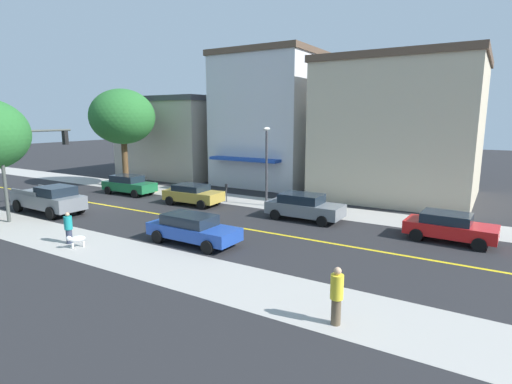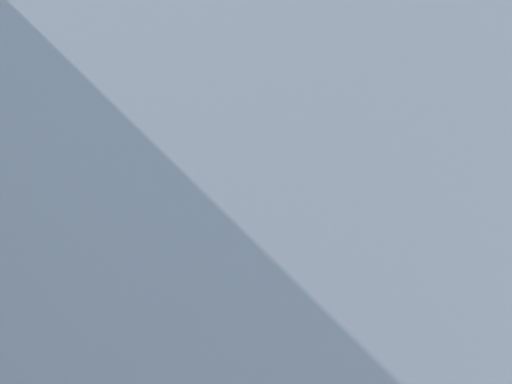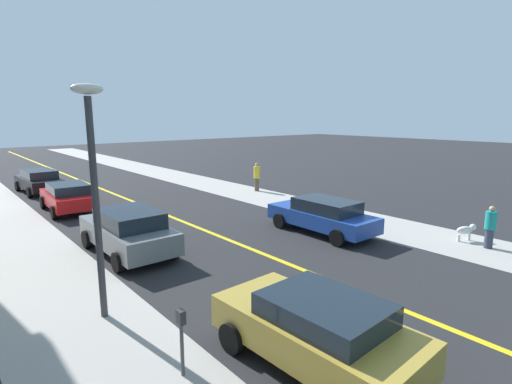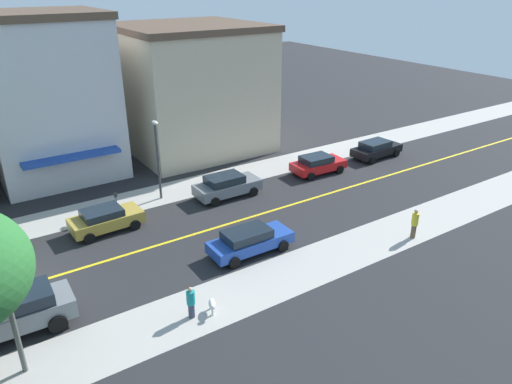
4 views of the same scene
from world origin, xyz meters
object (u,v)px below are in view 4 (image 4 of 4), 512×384
street_lamp (157,150)px  blue_sedan_right_curb (250,240)px  red_sedan_left_curb (318,164)px  grey_sedan_left_curb (227,185)px  pedestrian_yellow_shirt (415,223)px  small_dog (212,305)px  grey_pickup_truck (7,315)px  black_sedan_left_curb (376,149)px  pedestrian_teal_shirt (191,302)px  parking_meter (116,199)px  gold_sedan_left_curb (105,219)px

street_lamp → blue_sedan_right_curb: (9.31, 1.18, -2.69)m
red_sedan_left_curb → grey_sedan_left_curb: bearing=-178.6°
grey_sedan_left_curb → pedestrian_yellow_shirt: (10.94, 6.06, 0.13)m
grey_sedan_left_curb → pedestrian_yellow_shirt: size_ratio=2.54×
small_dog → grey_pickup_truck: bearing=-90.8°
black_sedan_left_curb → grey_pickup_truck: grey_pickup_truck is taller
street_lamp → grey_sedan_left_curb: (2.24, 3.90, -2.62)m
grey_pickup_truck → small_dog: bearing=-22.9°
red_sedan_left_curb → pedestrian_yellow_shirt: size_ratio=2.37×
grey_sedan_left_curb → blue_sedan_right_curb: 7.57m
pedestrian_teal_shirt → parking_meter: bearing=32.8°
parking_meter → pedestrian_teal_shirt: pedestrian_teal_shirt is taller
gold_sedan_left_curb → blue_sedan_right_curb: same height
black_sedan_left_curb → grey_sedan_left_curb: bearing=176.9°
black_sedan_left_curb → blue_sedan_right_curb: bearing=-160.4°
black_sedan_left_curb → pedestrian_teal_shirt: (10.08, -22.18, 0.05)m
grey_pickup_truck → parking_meter: bearing=50.7°
grey_sedan_left_curb → black_sedan_left_curb: size_ratio=1.00×
parking_meter → pedestrian_yellow_shirt: size_ratio=0.72×
street_lamp → grey_sedan_left_curb: bearing=60.1°
grey_pickup_truck → pedestrian_yellow_shirt: 21.20m
grey_pickup_truck → pedestrian_teal_shirt: 7.64m
pedestrian_teal_shirt → blue_sedan_right_curb: bearing=-21.8°
parking_meter → pedestrian_teal_shirt: (12.15, -0.78, -0.05)m
grey_sedan_left_curb → small_dog: bearing=-123.3°
black_sedan_left_curb → grey_pickup_truck: (6.79, -29.07, 0.16)m
pedestrian_teal_shirt → street_lamp: bearing=18.8°
pedestrian_teal_shirt → red_sedan_left_curb: bearing=-21.1°
blue_sedan_right_curb → small_dog: 5.45m
parking_meter → grey_pickup_truck: (8.86, -7.67, 0.06)m
blue_sedan_right_curb → grey_pickup_truck: bearing=180.0°
red_sedan_left_curb → black_sedan_left_curb: black_sedan_left_curb is taller
red_sedan_left_curb → small_dog: (10.32, -14.93, -0.33)m
street_lamp → red_sedan_left_curb: 12.41m
blue_sedan_right_curb → grey_pickup_truck: grey_pickup_truck is taller
pedestrian_yellow_shirt → red_sedan_left_curb: bearing=65.2°
pedestrian_yellow_shirt → street_lamp: bearing=112.4°
street_lamp → black_sedan_left_curb: street_lamp is taller
grey_sedan_left_curb → red_sedan_left_curb: bearing=-1.0°
grey_pickup_truck → street_lamp: bearing=41.8°
grey_pickup_truck → pedestrian_teal_shirt: size_ratio=3.62×
red_sedan_left_curb → small_dog: 18.15m
gold_sedan_left_curb → blue_sedan_right_curb: 8.93m
blue_sedan_right_curb → grey_pickup_truck: (-0.12, -12.03, 0.17)m
black_sedan_left_curb → pedestrian_yellow_shirt: bearing=-129.9°
small_dog → pedestrian_yellow_shirt: bearing=111.7°
parking_meter → street_lamp: bearing=96.0°
parking_meter → blue_sedan_right_curb: size_ratio=0.27×
grey_pickup_truck → pedestrian_teal_shirt: bearing=-24.0°
blue_sedan_right_curb → pedestrian_yellow_shirt: bearing=-23.2°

